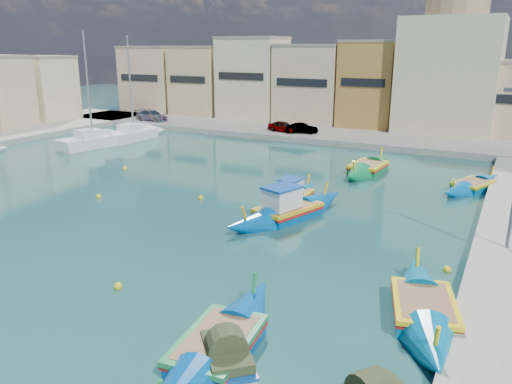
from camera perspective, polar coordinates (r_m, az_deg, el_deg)
The scene contains 15 objects.
ground at distance 27.42m, azimuth -13.40°, elevation -4.86°, with size 160.00×160.00×0.00m, color #164044.
north_quay at distance 54.67m, azimuth 9.04°, elevation 6.29°, with size 80.00×8.00×0.60m, color gray.
north_townhouses at distance 59.53m, azimuth 17.81°, elevation 11.10°, with size 83.20×7.87×10.19m.
church_block at distance 59.49m, azimuth 21.45°, elevation 14.07°, with size 10.00×10.00×19.10m.
parked_cars at distance 59.34m, azimuth -4.78°, elevation 8.12°, with size 24.51×2.30×1.30m.
luzzu_turquoise_cabin at distance 29.25m, azimuth 3.62°, elevation -2.28°, with size 5.11×9.88×3.12m.
luzzu_blue_cabin at distance 32.23m, azimuth 4.24°, elevation -0.63°, with size 1.85×7.21×2.55m.
luzzu_cyan_mid at distance 38.03m, azimuth 23.53°, elevation 0.56°, with size 4.53×7.70×2.24m.
luzzu_green at distance 40.59m, azimuth 12.68°, elevation 2.57°, with size 2.91×8.77×2.71m.
luzzu_blue_south at distance 17.02m, azimuth -4.40°, elevation -17.44°, with size 3.09×9.30×2.63m.
luzzu_cyan_south at distance 19.99m, azimuth 18.61°, elevation -12.78°, with size 4.36×8.77×2.65m.
tender_near at distance 16.35m, azimuth -3.36°, elevation -18.51°, with size 2.78×2.84×1.27m.
yacht_north at distance 56.40m, azimuth -12.82°, elevation 6.56°, with size 2.57×8.70×11.57m.
yacht_midnorth at distance 53.02m, azimuth -16.84°, elevation 5.67°, with size 4.29×8.81×12.01m.
mooring_buoys at distance 31.80m, azimuth -3.97°, elevation -1.29°, with size 26.40×25.32×0.36m.
Camera 1 is at (17.14, -19.05, 9.75)m, focal length 35.00 mm.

